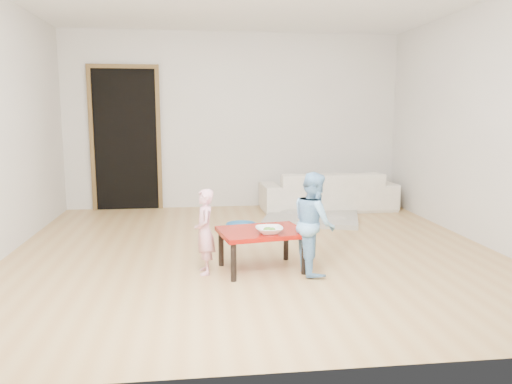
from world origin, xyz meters
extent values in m
cube|color=tan|center=(0.00, 0.00, 0.00)|extent=(5.00, 5.00, 0.01)
cube|color=silver|center=(0.00, 2.50, 1.30)|extent=(5.00, 0.02, 2.60)
cube|color=silver|center=(2.50, 0.00, 1.30)|extent=(0.02, 5.00, 2.60)
imported|color=beige|center=(1.34, 2.05, 0.28)|extent=(1.97, 0.81, 0.57)
cube|color=orange|center=(1.11, 1.84, 0.43)|extent=(0.49, 0.46, 0.11)
imported|color=white|center=(0.04, -0.81, 0.40)|extent=(0.24, 0.24, 0.06)
imported|color=#E96A88|center=(-0.52, -0.70, 0.38)|extent=(0.21, 0.29, 0.76)
imported|color=#568BC7|center=(0.45, -0.80, 0.46)|extent=(0.38, 0.47, 0.92)
imported|color=teal|center=(-0.06, 0.76, 0.06)|extent=(0.37, 0.37, 0.12)
camera|label=1|loc=(-0.59, -5.04, 1.44)|focal=35.00mm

